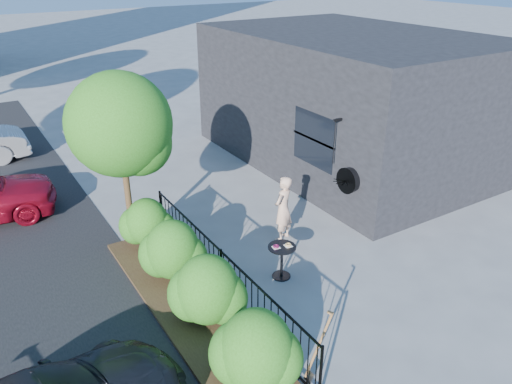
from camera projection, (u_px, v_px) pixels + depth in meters
ground at (285, 274)px, 10.45m from camera, size 120.00×120.00×0.00m
shop_building at (348, 98)px, 15.68m from camera, size 6.22×9.00×4.00m
fence at (222, 274)px, 9.49m from camera, size 0.05×6.05×1.10m
planting_bed at (190, 308)px, 9.38m from camera, size 1.30×6.00×0.08m
shrubs at (190, 274)px, 9.22m from camera, size 1.10×5.60×1.24m
patio_tree at (124, 131)px, 10.31m from camera, size 2.20×2.20×3.94m
cafe_table at (282, 256)px, 10.16m from camera, size 0.58×0.58×0.78m
woman at (283, 209)px, 11.43m from camera, size 0.68×0.59×1.58m
shovel at (317, 352)px, 7.62m from camera, size 0.49×0.16×1.27m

